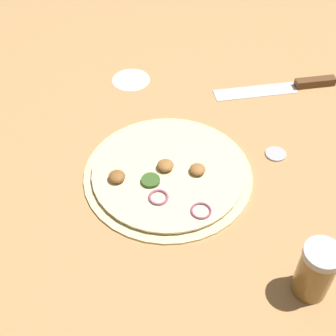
# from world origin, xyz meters

# --- Properties ---
(ground_plane) EXTENTS (3.00, 3.00, 0.00)m
(ground_plane) POSITION_xyz_m (0.00, 0.00, 0.00)
(ground_plane) COLOR tan
(pizza) EXTENTS (0.31, 0.31, 0.03)m
(pizza) POSITION_xyz_m (-0.00, 0.00, 0.01)
(pizza) COLOR beige
(pizza) RESTS_ON ground_plane
(knife) EXTENTS (0.17, 0.25, 0.02)m
(knife) POSITION_xyz_m (0.01, -0.39, 0.01)
(knife) COLOR silver
(knife) RESTS_ON ground_plane
(spice_jar) EXTENTS (0.06, 0.06, 0.10)m
(spice_jar) POSITION_xyz_m (-0.32, -0.00, 0.05)
(spice_jar) COLOR olive
(spice_jar) RESTS_ON ground_plane
(loose_cap) EXTENTS (0.04, 0.04, 0.01)m
(loose_cap) POSITION_xyz_m (-0.10, -0.19, 0.00)
(loose_cap) COLOR #B2B2B7
(loose_cap) RESTS_ON ground_plane
(flour_patch) EXTENTS (0.09, 0.09, 0.00)m
(flour_patch) POSITION_xyz_m (0.27, -0.14, 0.00)
(flour_patch) COLOR white
(flour_patch) RESTS_ON ground_plane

